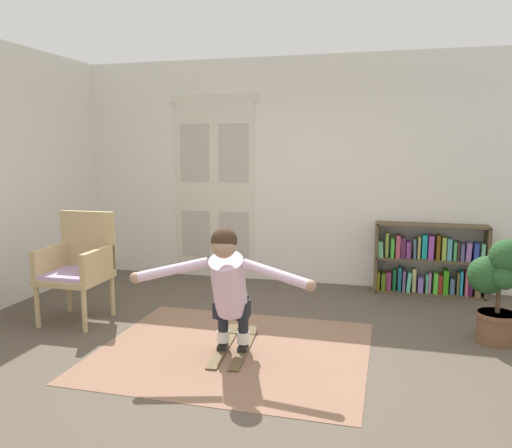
# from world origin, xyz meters

# --- Properties ---
(ground_plane) EXTENTS (7.20, 7.20, 0.00)m
(ground_plane) POSITION_xyz_m (0.00, 0.00, 0.00)
(ground_plane) COLOR brown
(back_wall) EXTENTS (6.00, 0.10, 2.90)m
(back_wall) POSITION_xyz_m (0.00, 2.60, 1.45)
(back_wall) COLOR silver
(back_wall) RESTS_ON ground
(double_door) EXTENTS (1.22, 0.05, 2.45)m
(double_door) POSITION_xyz_m (-1.16, 2.54, 1.23)
(double_door) COLOR beige
(double_door) RESTS_ON ground
(rug) EXTENTS (2.31, 1.98, 0.01)m
(rug) POSITION_xyz_m (-0.15, 0.09, 0.00)
(rug) COLOR #89634F
(rug) RESTS_ON ground
(bookshelf) EXTENTS (1.30, 0.30, 0.85)m
(bookshelf) POSITION_xyz_m (1.62, 2.39, 0.38)
(bookshelf) COLOR brown
(bookshelf) RESTS_ON ground
(wicker_chair) EXTENTS (0.61, 0.61, 1.10)m
(wicker_chair) POSITION_xyz_m (-1.92, 0.50, 0.58)
(wicker_chair) COLOR tan
(wicker_chair) RESTS_ON ground
(potted_plant) EXTENTS (0.48, 0.41, 0.96)m
(potted_plant) POSITION_xyz_m (2.09, 0.90, 0.52)
(potted_plant) COLOR brown
(potted_plant) RESTS_ON ground
(skis_pair) EXTENTS (0.35, 0.92, 0.07)m
(skis_pair) POSITION_xyz_m (-0.15, 0.13, 0.02)
(skis_pair) COLOR brown
(skis_pair) RESTS_ON rug
(person_skier) EXTENTS (1.47, 0.66, 1.06)m
(person_skier) POSITION_xyz_m (-0.13, -0.08, 0.66)
(person_skier) COLOR white
(person_skier) RESTS_ON skis_pair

